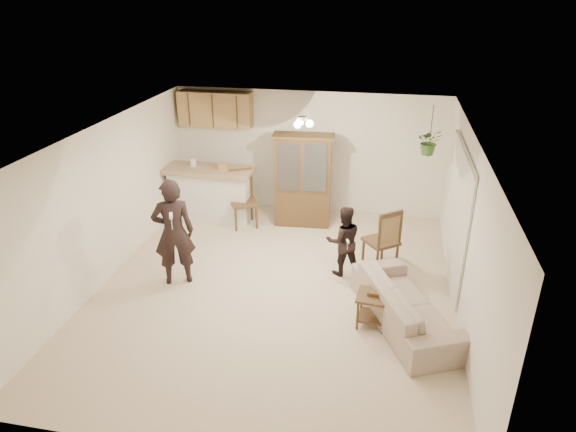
% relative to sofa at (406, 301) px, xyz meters
% --- Properties ---
extents(floor, '(6.50, 6.50, 0.00)m').
position_rel_sofa_xyz_m(floor, '(-2.00, 0.53, -0.37)').
color(floor, beige).
rests_on(floor, ground).
extents(ceiling, '(5.50, 6.50, 0.02)m').
position_rel_sofa_xyz_m(ceiling, '(-2.00, 0.53, 2.13)').
color(ceiling, silver).
rests_on(ceiling, wall_back).
extents(wall_back, '(5.50, 0.02, 2.50)m').
position_rel_sofa_xyz_m(wall_back, '(-2.00, 3.78, 0.88)').
color(wall_back, white).
rests_on(wall_back, ground).
extents(wall_front, '(5.50, 0.02, 2.50)m').
position_rel_sofa_xyz_m(wall_front, '(-2.00, -2.72, 0.88)').
color(wall_front, white).
rests_on(wall_front, ground).
extents(wall_left, '(0.02, 6.50, 2.50)m').
position_rel_sofa_xyz_m(wall_left, '(-4.75, 0.53, 0.88)').
color(wall_left, white).
rests_on(wall_left, ground).
extents(wall_right, '(0.02, 6.50, 2.50)m').
position_rel_sofa_xyz_m(wall_right, '(0.75, 0.53, 0.88)').
color(wall_right, white).
rests_on(wall_right, ground).
extents(breakfast_bar, '(1.60, 0.55, 1.00)m').
position_rel_sofa_xyz_m(breakfast_bar, '(-3.85, 2.88, 0.13)').
color(breakfast_bar, silver).
rests_on(breakfast_bar, floor).
extents(bar_top, '(1.75, 0.70, 0.08)m').
position_rel_sofa_xyz_m(bar_top, '(-3.85, 2.88, 0.68)').
color(bar_top, tan).
rests_on(bar_top, breakfast_bar).
extents(upper_cabinets, '(1.50, 0.34, 0.70)m').
position_rel_sofa_xyz_m(upper_cabinets, '(-3.90, 3.60, 1.73)').
color(upper_cabinets, olive).
rests_on(upper_cabinets, wall_back).
extents(vertical_blinds, '(0.06, 2.30, 2.10)m').
position_rel_sofa_xyz_m(vertical_blinds, '(0.71, 1.43, 0.73)').
color(vertical_blinds, silver).
rests_on(vertical_blinds, wall_right).
extents(ceiling_fixture, '(0.36, 0.36, 0.20)m').
position_rel_sofa_xyz_m(ceiling_fixture, '(-1.80, 1.73, 2.03)').
color(ceiling_fixture, '#FFEBBF').
rests_on(ceiling_fixture, ceiling).
extents(hanging_plant, '(0.43, 0.37, 0.48)m').
position_rel_sofa_xyz_m(hanging_plant, '(0.30, 2.93, 1.48)').
color(hanging_plant, '#2B5020').
rests_on(hanging_plant, ceiling).
extents(plant_cord, '(0.01, 0.01, 0.65)m').
position_rel_sofa_xyz_m(plant_cord, '(0.30, 2.93, 1.81)').
color(plant_cord, black).
rests_on(plant_cord, ceiling).
extents(sofa, '(1.45, 2.01, 0.73)m').
position_rel_sofa_xyz_m(sofa, '(0.00, 0.00, 0.00)').
color(sofa, beige).
rests_on(sofa, floor).
extents(adult, '(0.77, 0.66, 1.80)m').
position_rel_sofa_xyz_m(adult, '(-3.60, 0.44, 0.53)').
color(adult, black).
rests_on(adult, floor).
extents(child, '(0.78, 0.69, 1.35)m').
position_rel_sofa_xyz_m(child, '(-1.01, 1.22, 0.31)').
color(child, black).
rests_on(child, floor).
extents(china_hutch, '(1.19, 0.53, 1.84)m').
position_rel_sofa_xyz_m(china_hutch, '(-1.99, 3.01, 0.54)').
color(china_hutch, '#3E2916').
rests_on(china_hutch, floor).
extents(side_table, '(0.48, 0.48, 0.54)m').
position_rel_sofa_xyz_m(side_table, '(-0.46, -0.12, -0.11)').
color(side_table, '#3E2916').
rests_on(side_table, floor).
extents(chair_bar, '(0.67, 0.67, 1.12)m').
position_rel_sofa_xyz_m(chair_bar, '(-3.11, 2.68, -0.05)').
color(chair_bar, '#3E2916').
rests_on(chair_bar, floor).
extents(chair_hutch_left, '(0.62, 0.62, 1.10)m').
position_rel_sofa_xyz_m(chair_hutch_left, '(-2.06, 3.09, -0.06)').
color(chair_hutch_left, '#3E2916').
rests_on(chair_hutch_left, floor).
extents(chair_hutch_right, '(0.68, 0.68, 1.10)m').
position_rel_sofa_xyz_m(chair_hutch_right, '(-0.41, 1.54, -0.06)').
color(chair_hutch_right, '#3E2916').
rests_on(chair_hutch_right, floor).
extents(controller_adult, '(0.10, 0.16, 0.05)m').
position_rel_sofa_xyz_m(controller_adult, '(-3.44, 0.07, 0.99)').
color(controller_adult, white).
rests_on(controller_adult, adult).
extents(controller_child, '(0.06, 0.11, 0.03)m').
position_rel_sofa_xyz_m(controller_child, '(-0.92, 0.95, 0.37)').
color(controller_child, white).
rests_on(controller_child, child).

